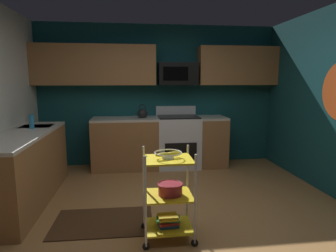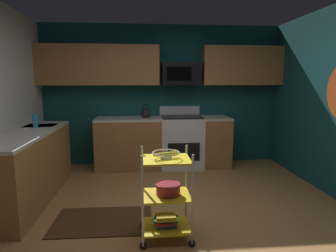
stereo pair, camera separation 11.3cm
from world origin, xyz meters
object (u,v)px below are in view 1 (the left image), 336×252
object	(u,v)px
oven_range	(178,141)
mixing_bowl_large	(170,189)
book_stack	(168,221)
dish_soap_bottle	(32,121)
rolling_cart	(168,195)
kettle	(142,114)
microwave	(177,74)
fruit_bowl	(168,154)

from	to	relation	value
oven_range	mixing_bowl_large	bearing A→B (deg)	-100.78
book_stack	dish_soap_bottle	xyz separation A→B (m)	(-1.73, 1.46, 0.84)
rolling_cart	mixing_bowl_large	bearing A→B (deg)	0.00
mixing_bowl_large	book_stack	size ratio (longest dim) A/B	1.02
dish_soap_bottle	kettle	bearing A→B (deg)	31.99
microwave	book_stack	size ratio (longest dim) A/B	2.83
kettle	dish_soap_bottle	world-z (taller)	kettle
microwave	book_stack	xyz separation A→B (m)	(-0.49, -2.55, -1.52)
fruit_bowl	kettle	xyz separation A→B (m)	(-0.16, 2.44, 0.12)
oven_range	rolling_cart	bearing A→B (deg)	-101.27
rolling_cart	mixing_bowl_large	world-z (taller)	rolling_cart
rolling_cart	fruit_bowl	xyz separation A→B (m)	(0.00, 0.00, 0.42)
rolling_cart	fruit_bowl	distance (m)	0.42
kettle	oven_range	bearing A→B (deg)	0.34
mixing_bowl_large	kettle	xyz separation A→B (m)	(-0.18, 2.44, 0.48)
kettle	mixing_bowl_large	bearing A→B (deg)	-85.70
mixing_bowl_large	dish_soap_bottle	size ratio (longest dim) A/B	1.26
fruit_bowl	mixing_bowl_large	size ratio (longest dim) A/B	1.08
oven_range	kettle	xyz separation A→B (m)	(-0.65, -0.00, 0.52)
mixing_bowl_large	kettle	world-z (taller)	kettle
fruit_bowl	book_stack	world-z (taller)	fruit_bowl
rolling_cart	kettle	world-z (taller)	kettle
fruit_bowl	book_stack	distance (m)	0.70
oven_range	mixing_bowl_large	size ratio (longest dim) A/B	4.37
oven_range	fruit_bowl	distance (m)	2.52
book_stack	dish_soap_bottle	world-z (taller)	dish_soap_bottle
fruit_bowl	mixing_bowl_large	bearing A→B (deg)	0.00
microwave	rolling_cart	distance (m)	2.88
microwave	fruit_bowl	world-z (taller)	microwave
fruit_bowl	book_stack	size ratio (longest dim) A/B	1.10
fruit_bowl	kettle	bearing A→B (deg)	93.80
fruit_bowl	dish_soap_bottle	bearing A→B (deg)	139.99
rolling_cart	dish_soap_bottle	size ratio (longest dim) A/B	4.57
microwave	dish_soap_bottle	distance (m)	2.56
kettle	fruit_bowl	bearing A→B (deg)	-86.20
rolling_cart	dish_soap_bottle	xyz separation A→B (m)	(-1.73, 1.46, 0.57)
microwave	oven_range	bearing A→B (deg)	-89.74
oven_range	dish_soap_bottle	world-z (taller)	dish_soap_bottle
fruit_bowl	dish_soap_bottle	xyz separation A→B (m)	(-1.73, 1.46, 0.14)
microwave	kettle	size ratio (longest dim) A/B	2.65
mixing_bowl_large	book_stack	xyz separation A→B (m)	(-0.02, -0.00, -0.34)
oven_range	rolling_cart	xyz separation A→B (m)	(-0.49, -2.44, -0.03)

